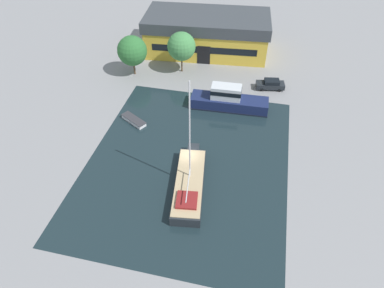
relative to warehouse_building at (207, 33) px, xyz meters
The scene contains 9 objects.
ground_plane 31.60m from the warehouse_building, 83.43° to the right, with size 440.00×440.00×0.00m, color gray.
water_canal 31.60m from the warehouse_building, 83.43° to the right, with size 25.52×31.66×0.01m, color #19282D.
warehouse_building is the anchor object (origin of this frame).
quay_tree_near_building 9.48m from the warehouse_building, 107.02° to the right, with size 4.89×4.89×7.25m.
quay_tree_by_water 15.92m from the warehouse_building, 132.27° to the right, with size 5.07×5.07×7.01m.
parked_car 17.46m from the warehouse_building, 40.82° to the right, with size 4.89×2.65×1.66m.
sailboat_moored 35.88m from the warehouse_building, 82.32° to the right, with size 4.82×12.44×14.47m.
motor_cruiser 19.59m from the warehouse_building, 69.17° to the right, with size 12.05×3.56×3.87m.
small_dinghy 25.82m from the warehouse_building, 103.86° to the right, with size 4.41×3.37×0.63m.
Camera 1 is at (7.47, -30.66, 31.59)m, focal length 32.00 mm.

